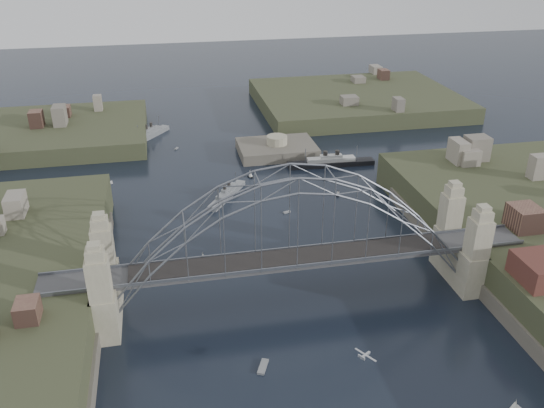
{
  "coord_description": "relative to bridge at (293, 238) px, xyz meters",
  "views": [
    {
      "loc": [
        -20.07,
        -80.84,
        59.74
      ],
      "look_at": [
        0.0,
        18.0,
        10.0
      ],
      "focal_mm": 37.48,
      "sensor_mm": 36.0,
      "label": 1
    }
  ],
  "objects": [
    {
      "name": "small_boat_a",
      "position": [
        -14.37,
        15.35,
        -11.48
      ],
      "size": [
        2.47,
        2.23,
        2.38
      ],
      "color": "beige",
      "rests_on": "ground"
    },
    {
      "name": "small_boat_g",
      "position": [
        23.59,
        -31.6,
        -11.46
      ],
      "size": [
        2.52,
        1.47,
        2.38
      ],
      "color": "beige",
      "rests_on": "ground"
    },
    {
      "name": "small_boat_i",
      "position": [
        31.14,
        14.54,
        -11.46
      ],
      "size": [
        2.52,
        1.39,
        2.38
      ],
      "color": "beige",
      "rests_on": "ground"
    },
    {
      "name": "small_boat_f",
      "position": [
        1.58,
        54.48,
        -11.3
      ],
      "size": [
        1.57,
        1.59,
        2.38
      ],
      "color": "beige",
      "rests_on": "ground"
    },
    {
      "name": "small_boat_c",
      "position": [
        -8.37,
        -16.38,
        -12.17
      ],
      "size": [
        2.31,
        3.41,
        0.45
      ],
      "color": "beige",
      "rests_on": "ground"
    },
    {
      "name": "small_boat_b",
      "position": [
        6.47,
        32.66,
        -12.17
      ],
      "size": [
        1.87,
        1.15,
        0.45
      ],
      "color": "beige",
      "rests_on": "ground"
    },
    {
      "name": "aeroplane",
      "position": [
        4.23,
        -24.51,
        -5.21
      ],
      "size": [
        2.21,
        3.22,
        0.52
      ],
      "color": "silver"
    },
    {
      "name": "small_boat_d",
      "position": [
        20.89,
        39.4,
        -12.03
      ],
      "size": [
        1.35,
        2.03,
        1.43
      ],
      "color": "beige",
      "rests_on": "ground"
    },
    {
      "name": "naval_cruiser_near",
      "position": [
        -5.94,
        43.73,
        -11.54
      ],
      "size": [
        10.98,
        15.26,
        5.02
      ],
      "color": "gray",
      "rests_on": "ground"
    },
    {
      "name": "bridge",
      "position": [
        0.0,
        0.0,
        0.0
      ],
      "size": [
        84.0,
        13.8,
        24.6
      ],
      "color": "#444446",
      "rests_on": "ground"
    },
    {
      "name": "ocean_liner",
      "position": [
        24.72,
        58.15,
        -11.41
      ],
      "size": [
        24.19,
        4.32,
        5.91
      ],
      "color": "black",
      "rests_on": "ground"
    },
    {
      "name": "naval_cruiser_far",
      "position": [
        -24.09,
        91.53,
        -11.38
      ],
      "size": [
        12.67,
        15.98,
        6.08
      ],
      "color": "gray",
      "rests_on": "ground"
    },
    {
      "name": "small_boat_h",
      "position": [
        -16.42,
        79.58,
        -12.17
      ],
      "size": [
        1.29,
        1.79,
        0.45
      ],
      "color": "beige",
      "rests_on": "ground"
    },
    {
      "name": "small_boat_e",
      "position": [
        -35.8,
        57.71,
        -12.05
      ],
      "size": [
        4.2,
        2.09,
        1.43
      ],
      "color": "beige",
      "rests_on": "ground"
    },
    {
      "name": "ground",
      "position": [
        0.0,
        0.0,
        -12.32
      ],
      "size": [
        500.0,
        500.0,
        0.0
      ],
      "primitive_type": "plane",
      "color": "black",
      "rests_on": "ground"
    },
    {
      "name": "fort_island",
      "position": [
        12.0,
        70.0,
        -12.66
      ],
      "size": [
        22.0,
        16.0,
        9.4
      ],
      "color": "#575246",
      "rests_on": "ground"
    },
    {
      "name": "headland_ne",
      "position": [
        50.0,
        110.0,
        -11.57
      ],
      "size": [
        70.0,
        55.0,
        9.5
      ],
      "primitive_type": "cube",
      "color": "#383D24",
      "rests_on": "ground"
    },
    {
      "name": "headland_nw",
      "position": [
        -55.0,
        95.0,
        -11.82
      ],
      "size": [
        60.0,
        45.0,
        9.0
      ],
      "primitive_type": "cube",
      "color": "#383D24",
      "rests_on": "ground"
    }
  ]
}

